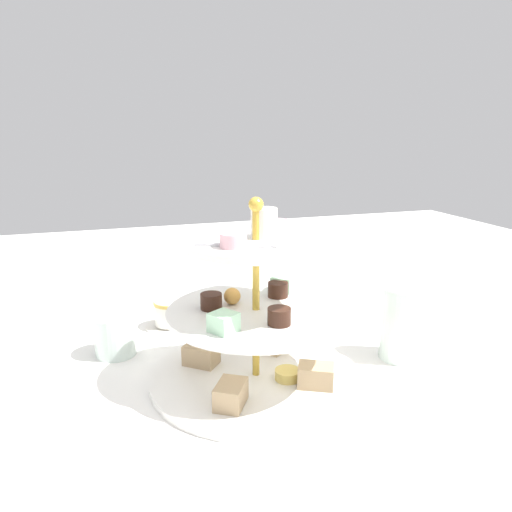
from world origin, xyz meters
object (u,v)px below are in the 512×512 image
tiered_serving_stand (256,328)px  butter_knife_left (405,512)px  teacup_with_saucer (170,314)px  water_glass_short_left (115,335)px  butter_knife_right (276,308)px  water_glass_tall_right (401,322)px

tiered_serving_stand → butter_knife_left: size_ratio=1.78×
teacup_with_saucer → water_glass_short_left: bearing=-139.4°
butter_knife_left → butter_knife_right: (0.07, 0.55, 0.00)m
tiered_serving_stand → butter_knife_right: 0.30m
butter_knife_right → water_glass_tall_right: bearing=129.0°
tiered_serving_stand → water_glass_short_left: 0.25m
butter_knife_left → water_glass_short_left: bearing=102.1°
tiered_serving_stand → butter_knife_left: 0.30m
butter_knife_left → butter_knife_right: bearing=65.7°
water_glass_tall_right → teacup_with_saucer: water_glass_tall_right is taller
butter_knife_left → butter_knife_right: same height
tiered_serving_stand → butter_knife_right: (0.13, 0.26, -0.08)m
water_glass_short_left → water_glass_tall_right: bearing=-18.9°
water_glass_short_left → teacup_with_saucer: (0.10, 0.09, -0.01)m
butter_knife_right → teacup_with_saucer: bearing=21.5°
tiered_serving_stand → butter_knife_right: size_ratio=1.78×
tiered_serving_stand → butter_knife_left: bearing=-79.1°
water_glass_short_left → teacup_with_saucer: bearing=40.6°
water_glass_tall_right → teacup_with_saucer: (-0.33, 0.23, -0.03)m
water_glass_short_left → butter_knife_right: (0.31, 0.11, -0.03)m
water_glass_tall_right → butter_knife_right: water_glass_tall_right is taller
water_glass_short_left → butter_knife_right: bearing=19.4°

